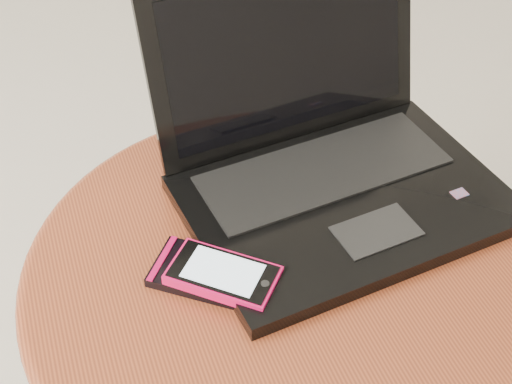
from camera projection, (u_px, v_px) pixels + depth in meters
name	position (u px, v px, depth m)	size (l,w,h in m)	color
table	(280.00, 315.00, 0.83)	(0.56, 0.56, 0.45)	#4D250D
laptop	(328.00, 157.00, 0.82)	(0.38, 0.34, 0.23)	black
phone_black	(213.00, 275.00, 0.74)	(0.14, 0.13, 0.01)	black
phone_pink	(223.00, 275.00, 0.72)	(0.12, 0.12, 0.01)	#E50D53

